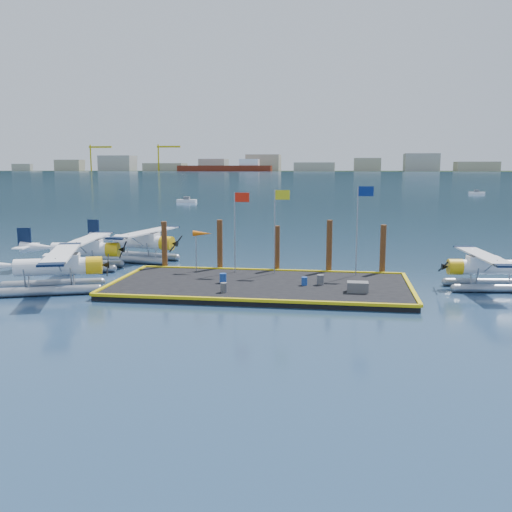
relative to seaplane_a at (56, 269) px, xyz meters
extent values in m
plane|color=navy|center=(13.41, 2.84, -1.53)|extent=(4000.00, 4000.00, 0.00)
cube|color=black|center=(13.41, 2.84, -1.33)|extent=(20.00, 10.00, 0.40)
cube|color=black|center=(13.41, 1102.84, -1.58)|extent=(3000.00, 500.00, 0.30)
cube|color=#4F110B|center=(-166.59, 862.84, 2.47)|extent=(150.00, 22.00, 10.00)
cube|color=white|center=(-126.59, 862.84, 11.47)|extent=(30.00, 16.00, 12.00)
cylinder|color=gold|center=(-406.59, 897.84, 20.47)|extent=(2.40, 2.40, 44.00)
cylinder|color=gold|center=(-286.59, 897.84, 20.47)|extent=(2.40, 2.40, 44.00)
cube|color=black|center=(13.41, 1402.84, 118.47)|extent=(2200.00, 500.00, 240.00)
cone|color=black|center=(-336.59, 1502.84, -1.53)|extent=(1400.00, 1400.00, 520.00)
cone|color=black|center=(-36.59, 1552.84, -1.53)|extent=(1300.00, 1300.00, 430.00)
cone|color=black|center=(363.41, 1452.84, -1.53)|extent=(1100.00, 1100.00, 360.00)
cylinder|color=#8E939B|center=(-0.78, 0.93, -1.22)|extent=(6.25, 2.75, 0.62)
cylinder|color=#8E939B|center=(-0.01, -1.21, -1.22)|extent=(6.25, 2.75, 0.62)
cylinder|color=white|center=(-0.20, -0.07, 0.18)|extent=(4.92, 2.70, 1.14)
cube|color=white|center=(0.39, 0.14, 0.54)|extent=(2.53, 1.84, 0.93)
cube|color=black|center=(0.68, 0.24, 0.74)|extent=(1.73, 1.51, 0.57)
cylinder|color=#EFB30D|center=(2.34, 0.84, 0.18)|extent=(1.38, 1.48, 1.20)
cube|color=black|center=(3.16, 1.14, 0.18)|extent=(0.84, 2.19, 1.16)
cube|color=white|center=(0.39, 0.14, 1.06)|extent=(4.61, 9.30, 0.12)
cube|color=black|center=(-1.12, 4.33, 1.06)|extent=(1.78, 1.40, 0.13)
cube|color=black|center=(1.89, -4.05, 1.06)|extent=(1.78, 1.40, 0.13)
cylinder|color=#8E939B|center=(-2.40, 9.16, -1.23)|extent=(6.22, 1.31, 0.60)
cylinder|color=#8E939B|center=(-2.14, 6.97, -1.23)|extent=(6.22, 1.31, 0.60)
cylinder|color=white|center=(-2.07, 8.09, 0.12)|extent=(4.74, 1.63, 1.10)
cube|color=white|center=(-1.48, 8.16, 0.47)|extent=(2.31, 1.35, 0.90)
cube|color=black|center=(-1.18, 8.19, 0.67)|extent=(1.51, 1.20, 0.55)
cylinder|color=#EFB30D|center=(0.51, 8.39, 0.12)|extent=(1.13, 1.27, 1.16)
cube|color=black|center=(1.35, 8.49, 0.12)|extent=(0.32, 2.22, 1.12)
cube|color=white|center=(-1.48, 8.16, 0.96)|extent=(2.53, 9.11, 0.12)
cube|color=black|center=(-1.97, 12.43, 0.96)|extent=(1.59, 1.07, 0.13)
cube|color=black|center=(-0.98, 3.89, 0.96)|extent=(1.59, 1.07, 0.13)
cube|color=black|center=(-6.64, 7.56, 1.01)|extent=(1.11, 0.25, 1.70)
cube|color=white|center=(-6.54, 7.57, 0.37)|extent=(1.29, 3.48, 0.10)
cylinder|color=#8E939B|center=(1.23, 13.92, -1.22)|extent=(6.45, 1.89, 0.62)
cylinder|color=#8E939B|center=(0.77, 11.68, -1.22)|extent=(6.45, 1.89, 0.62)
cylinder|color=white|center=(1.21, 12.76, 0.18)|extent=(4.97, 2.08, 1.15)
cube|color=white|center=(1.82, 12.63, 0.55)|extent=(2.47, 1.58, 0.94)
cube|color=black|center=(2.12, 12.57, 0.76)|extent=(1.65, 1.36, 0.57)
cylinder|color=#EFB30D|center=(3.86, 12.22, 0.18)|extent=(1.26, 1.39, 1.21)
cube|color=black|center=(4.73, 12.05, 0.18)|extent=(0.52, 2.28, 1.17)
cube|color=white|center=(1.82, 12.63, 1.07)|extent=(3.39, 9.49, 0.12)
cube|color=black|center=(2.70, 17.02, 1.07)|extent=(1.72, 1.23, 0.14)
cube|color=black|center=(0.93, 8.25, 1.07)|extent=(1.72, 1.23, 0.14)
cube|color=black|center=(-3.49, 13.71, 1.12)|extent=(1.15, 0.35, 1.77)
cube|color=white|center=(-3.39, 13.69, 0.44)|extent=(1.62, 3.66, 0.10)
cylinder|color=#8E939B|center=(29.23, 4.12, -1.25)|extent=(5.81, 1.18, 0.56)
cylinder|color=#8E939B|center=(29.00, 6.15, -1.25)|extent=(5.81, 1.18, 0.56)
cylinder|color=white|center=(28.93, 5.11, 0.00)|extent=(4.42, 1.49, 1.03)
cube|color=white|center=(28.37, 5.05, 0.33)|extent=(2.15, 1.24, 0.84)
cube|color=black|center=(28.10, 5.02, 0.52)|extent=(1.40, 1.11, 0.51)
cylinder|color=#EFB30D|center=(26.52, 4.85, 0.00)|extent=(1.04, 1.18, 1.08)
cube|color=black|center=(25.73, 4.77, 0.00)|extent=(0.28, 2.07, 1.05)
cube|color=white|center=(28.37, 5.05, 0.80)|extent=(2.30, 8.50, 0.11)
cube|color=black|center=(28.81, 1.07, 0.80)|extent=(1.48, 0.99, 0.12)
cube|color=black|center=(27.94, 9.04, 0.80)|extent=(1.48, 0.99, 0.12)
cylinder|color=#1B4094|center=(10.82, 2.64, -0.81)|extent=(0.46, 0.46, 0.65)
cylinder|color=#1B4094|center=(16.41, 2.65, -0.86)|extent=(0.39, 0.39, 0.56)
cylinder|color=#525256|center=(17.47, 2.96, -0.79)|extent=(0.48, 0.48, 0.68)
cylinder|color=#525256|center=(11.48, -0.29, -0.82)|extent=(0.44, 0.44, 0.62)
cube|color=#525256|center=(19.90, 1.02, -0.80)|extent=(1.33, 0.89, 0.66)
cylinder|color=gray|center=(10.91, 6.64, 1.87)|extent=(0.08, 0.08, 6.00)
cube|color=red|center=(11.46, 6.64, 4.52)|extent=(1.10, 0.03, 0.70)
cylinder|color=gray|center=(13.91, 6.64, 1.97)|extent=(0.08, 0.08, 6.20)
cube|color=#CECA18|center=(14.46, 6.64, 4.72)|extent=(1.10, 0.03, 0.70)
cylinder|color=gray|center=(19.91, 6.64, 2.12)|extent=(0.08, 0.08, 6.50)
cube|color=navy|center=(20.46, 6.64, 5.02)|extent=(1.10, 0.03, 0.70)
cylinder|color=gray|center=(7.91, 6.64, 0.37)|extent=(0.07, 0.07, 3.00)
cone|color=orange|center=(8.41, 6.64, 1.77)|extent=(1.40, 0.44, 0.44)
cylinder|color=#472514|center=(4.91, 8.24, 0.47)|extent=(0.44, 0.44, 4.00)
cylinder|color=#472514|center=(9.41, 8.24, 0.57)|extent=(0.44, 0.44, 4.20)
cylinder|color=#472514|center=(13.91, 8.24, 0.37)|extent=(0.44, 0.44, 3.80)
cylinder|color=#472514|center=(17.91, 8.24, 0.62)|extent=(0.44, 0.44, 4.30)
cylinder|color=#472514|center=(21.91, 8.24, 0.47)|extent=(0.44, 0.44, 4.00)
camera|label=1|loc=(18.76, -34.99, 6.81)|focal=40.00mm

